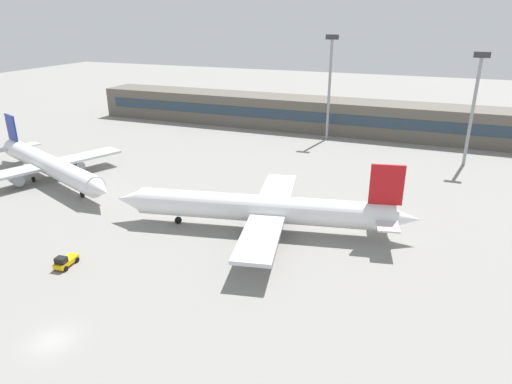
{
  "coord_description": "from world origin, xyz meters",
  "views": [
    {
      "loc": [
        33.55,
        -28.11,
        31.58
      ],
      "look_at": [
        7.12,
        40.0,
        3.0
      ],
      "focal_mm": 32.04,
      "sensor_mm": 36.0,
      "label": 1
    }
  ],
  "objects": [
    {
      "name": "floodlight_tower_west",
      "position": [
        7.93,
        90.44,
        15.44
      ],
      "size": [
        3.2,
        0.8,
        26.8
      ],
      "color": "gray",
      "rests_on": "ground_plane"
    },
    {
      "name": "baggage_tug_yellow",
      "position": [
        -9.49,
        12.31,
        0.8
      ],
      "size": [
        2.12,
        3.73,
        1.75
      ],
      "color": "#F2B20C",
      "rests_on": "ground_plane"
    },
    {
      "name": "ground_plane",
      "position": [
        0.0,
        40.0,
        0.0
      ],
      "size": [
        400.0,
        400.0,
        0.0
      ],
      "primitive_type": "plane",
      "color": "gray"
    },
    {
      "name": "terminal_building",
      "position": [
        0.0,
        100.02,
        4.5
      ],
      "size": [
        132.23,
        12.13,
        9.0
      ],
      "color": "#5B564C",
      "rests_on": "ground_plane"
    },
    {
      "name": "airplane_near",
      "position": [
        10.88,
        32.29,
        3.57
      ],
      "size": [
        47.03,
        33.2,
        11.7
      ],
      "color": "white",
      "rests_on": "ground_plane"
    },
    {
      "name": "floodlight_tower_east",
      "position": [
        41.63,
        79.49,
        14.16
      ],
      "size": [
        3.2,
        0.8,
        24.34
      ],
      "color": "gray",
      "rests_on": "ground_plane"
    },
    {
      "name": "airplane_mid",
      "position": [
        -36.37,
        37.88,
        3.37
      ],
      "size": [
        42.63,
        30.61,
        11.06
      ],
      "color": "white",
      "rests_on": "ground_plane"
    }
  ]
}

